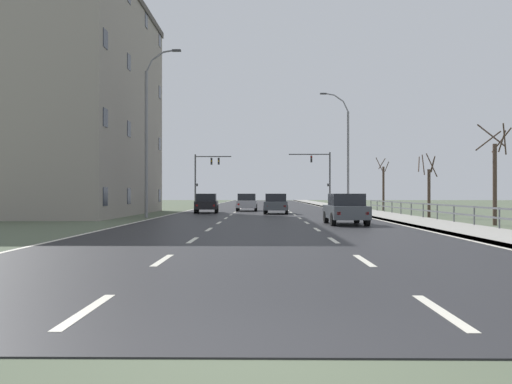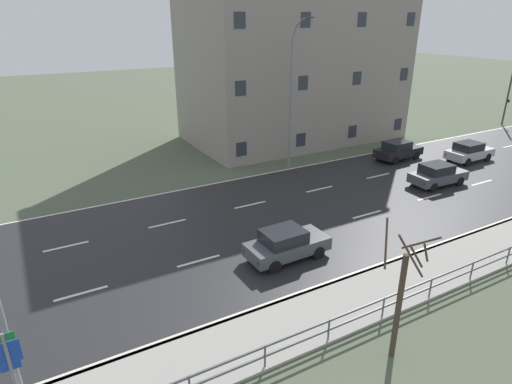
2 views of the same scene
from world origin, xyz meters
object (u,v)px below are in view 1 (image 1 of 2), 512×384
car_far_right (247,202)px  brick_building (65,104)px  street_lamp_midground (346,153)px  street_lamp_left_bank (148,135)px  traffic_signal_right (323,171)px  car_mid_centre (207,203)px  car_near_left (346,209)px  traffic_signal_left (204,171)px  car_distant (276,204)px

car_far_right → brick_building: brick_building is taller
street_lamp_midground → car_far_right: 9.89m
street_lamp_left_bank → car_far_right: bearing=65.8°
street_lamp_midground → brick_building: bearing=-160.2°
street_lamp_left_bank → traffic_signal_right: 32.02m
car_mid_centre → traffic_signal_right: bearing=56.6°
street_lamp_left_bank → car_near_left: street_lamp_left_bank is taller
car_mid_centre → brick_building: size_ratio=0.21×
car_mid_centre → brick_building: 13.16m
street_lamp_left_bank → traffic_signal_right: bearing=63.0°
street_lamp_midground → car_mid_centre: (-11.99, -4.39, -4.37)m
car_far_right → brick_building: size_ratio=0.21×
traffic_signal_left → car_mid_centre: 19.70m
car_far_right → car_near_left: 22.04m
street_lamp_left_bank → brick_building: brick_building is taller
brick_building → traffic_signal_right: bearing=47.0°
car_far_right → brick_building: 17.41m
car_mid_centre → brick_building: bearing=-163.7°
traffic_signal_left → car_far_right: traffic_signal_left is taller
street_lamp_left_bank → brick_building: (-7.34, 5.08, 2.85)m
street_lamp_midground → car_distant: 10.07m
street_lamp_left_bank → car_distant: 11.72m
car_distant → car_mid_centre: size_ratio=1.00×
car_mid_centre → car_distant: bearing=-23.1°
traffic_signal_right → street_lamp_left_bank: bearing=-117.0°
car_distant → traffic_signal_right: bearing=77.0°
traffic_signal_right → car_mid_centre: 23.24m
traffic_signal_right → car_far_right: traffic_signal_right is taller
traffic_signal_left → brick_building: bearing=-109.1°
street_lamp_midground → car_near_left: bearing=-98.9°
car_mid_centre → street_lamp_left_bank: bearing=-111.6°
car_distant → car_near_left: bearing=-75.5°
traffic_signal_left → street_lamp_left_bank: bearing=-91.2°
car_near_left → street_lamp_left_bank: bearing=144.6°
traffic_signal_right → brick_building: size_ratio=0.33×
traffic_signal_right → brick_building: bearing=-133.0°
traffic_signal_left → brick_building: size_ratio=0.31×
brick_building → car_distant: bearing=5.6°
brick_building → street_lamp_left_bank: bearing=-34.7°
car_mid_centre → car_near_left: same height
street_lamp_midground → street_lamp_left_bank: size_ratio=0.96×
traffic_signal_left → car_near_left: traffic_signal_left is taller
traffic_signal_right → car_far_right: size_ratio=1.57×
car_near_left → car_mid_centre: bearing=116.6°
brick_building → car_mid_centre: bearing=19.3°
traffic_signal_left → car_mid_centre: bearing=-83.1°
traffic_signal_left → brick_building: brick_building is taller
car_far_right → brick_building: bearing=-148.3°
car_distant → car_far_right: (-2.46, 6.75, 0.00)m
street_lamp_left_bank → car_far_right: 15.39m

